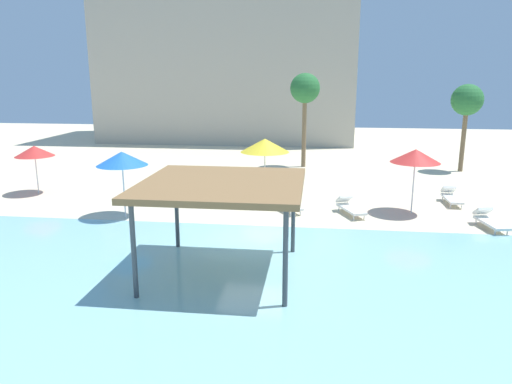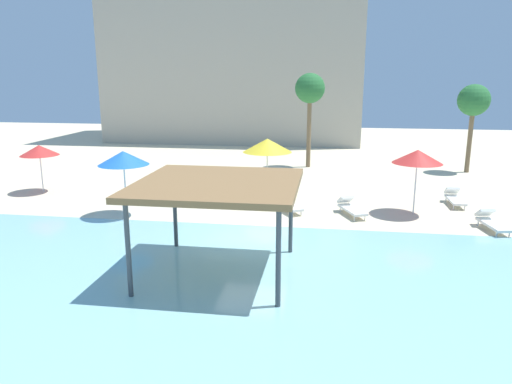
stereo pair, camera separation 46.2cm
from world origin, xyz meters
name	(u,v)px [view 1 (the left image)]	position (x,y,z in m)	size (l,w,h in m)	color
ground_plane	(253,239)	(0.00, 0.00, 0.00)	(80.00, 80.00, 0.00)	beige
lagoon_water	(227,303)	(0.00, -5.25, 0.02)	(44.00, 13.50, 0.04)	#8CC6CC
shade_pavilion	(222,187)	(-0.49, -3.25, 2.71)	(4.71, 4.71, 2.87)	#42474C
beach_umbrella_red_0	(416,156)	(6.44, 4.32, 2.53)	(2.11, 2.11, 2.82)	silver
beach_umbrella_red_1	(34,151)	(-11.81, 5.66, 2.18)	(1.92, 1.92, 2.44)	silver
beach_umbrella_yellow_2	(265,145)	(-0.34, 7.07, 2.47)	(2.46, 2.46, 2.81)	silver
beach_umbrella_blue_3	(122,159)	(-5.78, 2.18, 2.52)	(2.12, 2.12, 2.81)	silver
lounge_chair_0	(350,207)	(3.73, 3.78, 0.33)	(1.28, 1.98, 0.74)	white
lounge_chair_1	(451,197)	(8.58, 6.20, 0.33)	(0.61, 1.90, 0.74)	white
lounge_chair_2	(286,203)	(0.95, 4.02, 0.33)	(1.50, 1.93, 0.74)	white
lounge_chair_3	(489,220)	(9.07, 2.44, 0.33)	(0.93, 1.97, 0.74)	white
lounge_chair_4	(150,188)	(-6.05, 6.08, 0.33)	(0.64, 1.91, 0.74)	white
palm_tree_0	(467,102)	(11.25, 14.47, 4.32)	(1.90, 1.90, 5.37)	brown
palm_tree_1	(305,90)	(1.40, 14.80, 4.94)	(1.90, 1.90, 6.03)	brown
hotel_block_0	(230,47)	(-5.94, 29.09, 8.40)	(22.47, 11.12, 16.80)	#B2A893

